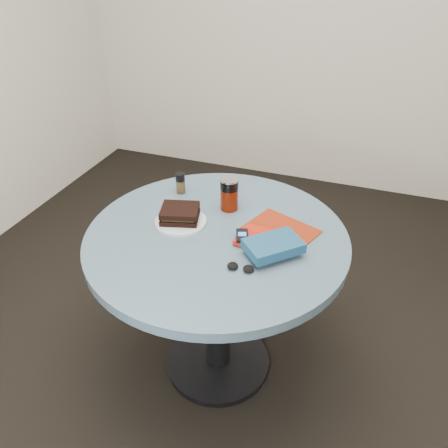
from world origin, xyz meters
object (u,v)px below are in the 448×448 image
(plate, at_px, (181,222))
(novel, at_px, (273,246))
(mp3_player, at_px, (242,236))
(pepper_grinder, at_px, (180,183))
(sandwich, at_px, (180,214))
(headphones, at_px, (240,267))
(magazine, at_px, (281,230))
(red_book, at_px, (265,241))
(soda_can, at_px, (229,194))
(table, at_px, (217,267))

(plate, relative_size, novel, 1.04)
(mp3_player, bearing_deg, pepper_grinder, 144.43)
(sandwich, xyz_separation_m, pepper_grinder, (-0.09, 0.21, 0.01))
(pepper_grinder, distance_m, mp3_player, 0.45)
(novel, bearing_deg, headphones, -168.87)
(magazine, bearing_deg, red_book, -88.35)
(magazine, relative_size, headphones, 2.68)
(red_book, bearing_deg, magazine, 77.15)
(plate, xyz_separation_m, headphones, (0.31, -0.19, 0.00))
(sandwich, height_order, mp3_player, sandwich)
(magazine, distance_m, mp3_player, 0.17)
(plate, height_order, red_book, red_book)
(soda_can, distance_m, mp3_player, 0.24)
(pepper_grinder, bearing_deg, table, -43.31)
(pepper_grinder, height_order, red_book, pepper_grinder)
(pepper_grinder, relative_size, novel, 0.48)
(red_book, bearing_deg, headphones, -95.67)
(sandwich, relative_size, novel, 0.88)
(headphones, bearing_deg, plate, 147.84)
(pepper_grinder, xyz_separation_m, headphones, (0.41, -0.42, -0.04))
(soda_can, relative_size, novel, 0.71)
(soda_can, xyz_separation_m, red_book, (0.20, -0.19, -0.06))
(pepper_grinder, bearing_deg, novel, -31.40)
(red_book, bearing_deg, soda_can, 144.26)
(table, height_order, headphones, headphones)
(sandwich, bearing_deg, mp3_player, -9.68)
(novel, bearing_deg, mp3_player, 119.17)
(magazine, bearing_deg, pepper_grinder, -174.92)
(pepper_grinder, bearing_deg, magazine, -16.18)
(plate, xyz_separation_m, soda_can, (0.14, 0.17, 0.06))
(red_book, bearing_deg, plate, -176.54)
(red_book, xyz_separation_m, novel, (0.04, -0.06, 0.03))
(plate, distance_m, soda_can, 0.23)
(novel, relative_size, headphones, 2.04)
(soda_can, bearing_deg, table, -85.81)
(sandwich, xyz_separation_m, headphones, (0.31, -0.20, -0.03))
(pepper_grinder, distance_m, magazine, 0.50)
(plate, relative_size, pepper_grinder, 2.17)
(mp3_player, distance_m, headphones, 0.16)
(plate, relative_size, sandwich, 1.18)
(magazine, distance_m, headphones, 0.29)
(novel, xyz_separation_m, mp3_player, (-0.13, 0.04, -0.01))
(sandwich, xyz_separation_m, magazine, (0.39, 0.07, -0.04))
(plate, height_order, novel, novel)
(table, xyz_separation_m, magazine, (0.23, 0.10, 0.17))
(sandwich, relative_size, pepper_grinder, 1.85)
(plate, xyz_separation_m, pepper_grinder, (-0.10, 0.22, 0.04))
(plate, xyz_separation_m, magazine, (0.38, 0.08, -0.00))
(novel, relative_size, mp3_player, 2.24)
(red_book, height_order, headphones, same)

